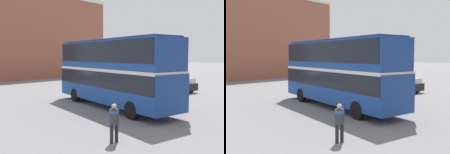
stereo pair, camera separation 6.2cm
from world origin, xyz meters
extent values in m
plane|color=slate|center=(0.00, 0.00, 0.00)|extent=(240.00, 240.00, 0.00)
cube|color=#935642|center=(-27.07, 7.94, 6.70)|extent=(8.29, 29.36, 13.40)
cube|color=#194293|center=(0.81, 0.03, 1.56)|extent=(11.75, 4.87, 2.21)
cube|color=#194293|center=(0.81, 0.03, 3.68)|extent=(11.56, 4.76, 2.02)
cube|color=black|center=(0.81, 0.03, 2.06)|extent=(11.64, 4.88, 1.09)
cube|color=black|center=(0.81, 0.03, 3.92)|extent=(11.40, 4.76, 1.38)
cube|color=silver|center=(0.81, 0.03, 2.70)|extent=(11.64, 4.87, 0.20)
cube|color=navy|center=(0.81, 0.03, 4.74)|extent=(11.02, 4.48, 0.10)
cylinder|color=black|center=(4.64, 0.42, 0.54)|extent=(1.12, 0.51, 1.08)
cylinder|color=black|center=(4.16, -1.86, 0.54)|extent=(1.12, 0.51, 1.08)
cylinder|color=black|center=(-2.32, 1.87, 0.54)|extent=(1.12, 0.51, 1.08)
cylinder|color=black|center=(-2.79, -0.41, 0.54)|extent=(1.12, 0.51, 1.08)
cylinder|color=#232328|center=(6.17, -5.66, 0.40)|extent=(0.15, 0.15, 0.81)
cylinder|color=#232328|center=(6.23, -5.42, 0.40)|extent=(0.15, 0.15, 0.81)
cylinder|color=#2D333D|center=(6.20, -5.54, 1.13)|extent=(0.46, 0.46, 0.64)
cylinder|color=#28569E|center=(6.20, -5.54, 1.33)|extent=(0.49, 0.49, 0.14)
sphere|color=#D8A884|center=(6.20, -5.54, 1.56)|extent=(0.22, 0.22, 0.22)
cube|color=black|center=(0.06, 10.41, 0.61)|extent=(4.28, 2.52, 0.71)
cube|color=black|center=(-0.10, 10.44, 1.23)|extent=(2.36, 1.96, 0.51)
cylinder|color=black|center=(1.43, 10.93, 0.30)|extent=(0.64, 0.34, 0.60)
cylinder|color=black|center=(1.11, 9.39, 0.30)|extent=(0.64, 0.34, 0.60)
cylinder|color=black|center=(-1.00, 11.43, 0.30)|extent=(0.64, 0.34, 0.60)
cylinder|color=black|center=(-1.32, 9.89, 0.30)|extent=(0.64, 0.34, 0.60)
cube|color=silver|center=(-2.98, 15.86, 0.62)|extent=(4.63, 2.61, 0.67)
cube|color=black|center=(-3.15, 15.90, 1.25)|extent=(2.54, 2.02, 0.58)
cylinder|color=black|center=(-1.49, 16.38, 0.33)|extent=(0.70, 0.35, 0.67)
cylinder|color=black|center=(-1.81, 14.81, 0.33)|extent=(0.70, 0.35, 0.67)
cylinder|color=black|center=(-4.14, 16.92, 0.33)|extent=(0.70, 0.35, 0.67)
cylinder|color=black|center=(-4.46, 15.35, 0.33)|extent=(0.70, 0.35, 0.67)
cube|color=silver|center=(-8.39, 6.93, 0.63)|extent=(4.64, 2.41, 0.74)
cube|color=black|center=(-8.57, 6.95, 1.28)|extent=(2.51, 1.94, 0.56)
cylinder|color=black|center=(-6.92, 7.57, 0.30)|extent=(0.63, 0.30, 0.60)
cylinder|color=black|center=(-7.14, 5.92, 0.30)|extent=(0.63, 0.30, 0.60)
cylinder|color=black|center=(-9.65, 7.93, 0.30)|extent=(0.63, 0.30, 0.60)
cylinder|color=black|center=(-9.87, 6.29, 0.30)|extent=(0.63, 0.30, 0.60)
camera|label=1|loc=(13.56, -13.45, 3.68)|focal=42.00mm
camera|label=2|loc=(13.61, -13.40, 3.68)|focal=42.00mm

